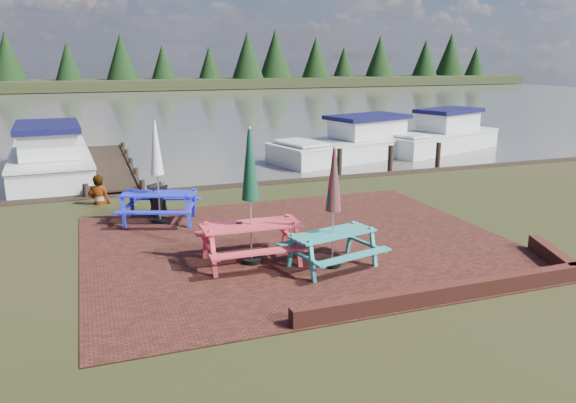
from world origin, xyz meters
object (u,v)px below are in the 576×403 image
Objects in this scene: boat_far at (439,137)px; picnic_table_teal at (333,227)px; boat_jetty at (51,160)px; boat_near at (355,145)px; chalkboard at (158,200)px; picnic_table_blue at (158,188)px; person at (97,175)px; picnic_table_red at (251,218)px; jetty at (108,166)px.

picnic_table_teal is at bearing 117.76° from boat_far.
boat_near is (11.79, -0.20, -0.06)m from boat_jetty.
chalkboard is at bearing 97.94° from boat_far.
boat_near is at bearing 48.34° from picnic_table_teal.
boat_jetty reaches higher than boat_far.
picnic_table_blue is 8.12m from boat_jetty.
boat_jetty is 11.79m from boat_near.
picnic_table_red is at bearing 130.48° from person.
jetty is (-0.88, 7.59, -0.75)m from picnic_table_blue.
picnic_table_teal is at bearing -26.70° from picnic_table_red.
boat_jetty is at bearing 70.56° from boat_far.
picnic_table_red is at bearing 112.45° from boat_far.
picnic_table_teal is 5.53m from chalkboard.
chalkboard is at bearing 105.90° from picnic_table_teal.
jetty is at bearing 116.87° from picnic_table_blue.
jetty is (-2.21, 11.05, -0.82)m from picnic_table_red.
chalkboard is at bearing 144.25° from person.
person is (-0.46, -5.23, 0.71)m from jetty.
jetty is 9.90m from boat_near.
boat_far reaches higher than chalkboard.
picnic_table_teal is 1.60m from picnic_table_red.
person is at bearing 89.96° from boat_far.
picnic_table_blue is at bearing 114.10° from boat_near.
picnic_table_teal is 0.26× the size of jetty.
picnic_table_red reaches higher than boat_far.
person is (-2.68, 5.82, -0.11)m from picnic_table_red.
boat_jetty is 1.10× the size of boat_far.
boat_near is (8.96, 6.80, -0.04)m from chalkboard.
boat_jetty is (-2.78, 7.62, -0.42)m from picnic_table_blue.
picnic_table_red is at bearing -72.42° from boat_jetty.
chalkboard is (0.05, 0.61, -0.45)m from picnic_table_blue.
picnic_table_red is 0.39× the size of boat_far.
chalkboard is (-1.28, 4.07, -0.51)m from picnic_table_red.
person is (-1.34, 2.37, -0.04)m from picnic_table_blue.
picnic_table_red is 16.71m from boat_far.
boat_near reaches higher than jetty.
picnic_table_blue reaches higher than person.
picnic_table_teal is at bearing -72.94° from jetty.
jetty is 5.51× the size of person.
boat_near is at bearing 76.19° from boat_far.
picnic_table_blue is 3.04× the size of chalkboard.
boat_far is at bearing 50.70° from picnic_table_blue.
chalkboard is 0.11× the size of boat_near.
chalkboard is 0.49× the size of person.
boat_near is (6.27, 11.62, -0.44)m from picnic_table_teal.
picnic_table_teal reaches higher than boat_jetty.
boat_near is at bearing -138.20° from person.
person is (-14.87, -5.59, 0.42)m from boat_far.
picnic_table_blue is 0.76m from chalkboard.
picnic_table_blue is at bearing -133.68° from chalkboard.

